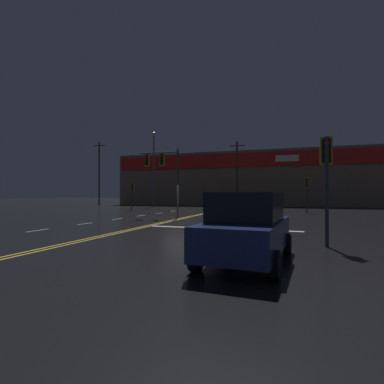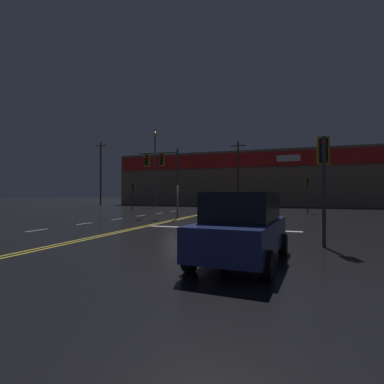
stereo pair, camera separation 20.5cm
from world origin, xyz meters
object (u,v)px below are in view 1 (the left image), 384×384
at_px(traffic_signal_corner_northwest, 132,190).
at_px(traffic_signal_corner_northeast, 307,187).
at_px(traffic_signal_corner_southeast, 326,165).
at_px(traffic_signal_median, 161,166).
at_px(parked_car, 247,227).
at_px(streetlight_near_left, 154,160).

relative_size(traffic_signal_corner_northwest, traffic_signal_corner_northeast, 0.91).
xyz_separation_m(traffic_signal_corner_northwest, traffic_signal_corner_northeast, (18.43, 1.25, 0.23)).
distance_m(traffic_signal_corner_southeast, traffic_signal_corner_northeast, 19.57).
height_order(traffic_signal_median, parked_car, traffic_signal_median).
bearing_deg(streetlight_near_left, traffic_signal_median, -62.29).
height_order(traffic_signal_corner_northwest, traffic_signal_corner_southeast, traffic_signal_corner_southeast).
height_order(traffic_signal_median, traffic_signal_corner_southeast, traffic_signal_median).
bearing_deg(traffic_signal_corner_northeast, traffic_signal_corner_southeast, -90.50).
height_order(traffic_signal_corner_northwest, streetlight_near_left, streetlight_near_left).
bearing_deg(traffic_signal_corner_southeast, streetlight_near_left, 126.35).
relative_size(traffic_signal_median, traffic_signal_corner_northeast, 1.55).
xyz_separation_m(traffic_signal_corner_northwest, parked_car, (15.97, -21.61, -1.35)).
relative_size(traffic_signal_corner_northwest, streetlight_near_left, 0.30).
distance_m(traffic_signal_median, traffic_signal_corner_northwest, 11.32).
height_order(traffic_signal_median, traffic_signal_corner_northeast, traffic_signal_median).
bearing_deg(streetlight_near_left, parked_car, -59.94).
bearing_deg(parked_car, streetlight_near_left, 120.06).
distance_m(traffic_signal_median, streetlight_near_left, 19.11).
bearing_deg(parked_car, traffic_signal_median, 122.88).
bearing_deg(streetlight_near_left, traffic_signal_corner_northeast, -19.78).
xyz_separation_m(traffic_signal_median, parked_car, (8.55, -13.23, -3.08)).
height_order(traffic_signal_corner_southeast, traffic_signal_corner_northeast, traffic_signal_corner_southeast).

